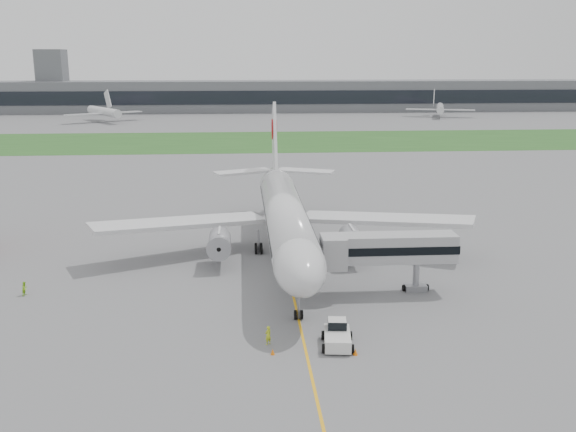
{
  "coord_description": "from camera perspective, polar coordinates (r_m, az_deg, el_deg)",
  "views": [
    {
      "loc": [
        -5.24,
        -72.23,
        24.47
      ],
      "look_at": [
        0.23,
        2.0,
        6.02
      ],
      "focal_mm": 40.0,
      "sensor_mm": 36.0,
      "label": 1
    }
  ],
  "objects": [
    {
      "name": "ground_crew_near",
      "position": [
        57.02,
        -1.78,
        -10.55
      ],
      "size": [
        0.75,
        0.71,
        1.71
      ],
      "primitive_type": "imported",
      "rotation": [
        0.0,
        0.0,
        3.81
      ],
      "color": "#C2D523",
      "rests_on": "ground"
    },
    {
      "name": "safety_cone_left",
      "position": [
        55.45,
        -1.37,
        -11.98
      ],
      "size": [
        0.37,
        0.37,
        0.51
      ],
      "primitive_type": "cone",
      "color": "orange",
      "rests_on": "ground"
    },
    {
      "name": "apron_markings",
      "position": [
        71.74,
        0.23,
        -6.03
      ],
      "size": [
        70.0,
        70.0,
        0.04
      ],
      "primitive_type": null,
      "color": "#FFB016",
      "rests_on": "ground"
    },
    {
      "name": "jet_bridge",
      "position": [
        67.98,
        8.49,
        -2.93
      ],
      "size": [
        14.44,
        4.12,
        6.68
      ],
      "rotation": [
        0.0,
        0.0,
        -0.0
      ],
      "color": "#A4A4A7",
      "rests_on": "ground"
    },
    {
      "name": "airliner",
      "position": [
        79.53,
        -0.32,
        0.24
      ],
      "size": [
        48.13,
        53.95,
        17.88
      ],
      "color": "silver",
      "rests_on": "ground"
    },
    {
      "name": "terminal_building",
      "position": [
        302.65,
        -3.27,
        10.59
      ],
      "size": [
        320.0,
        22.3,
        14.0
      ],
      "color": "slate",
      "rests_on": "ground"
    },
    {
      "name": "grass_strip",
      "position": [
        193.85,
        -2.65,
        6.66
      ],
      "size": [
        600.0,
        50.0,
        0.02
      ],
      "primitive_type": "cube",
      "color": "#285720",
      "rests_on": "ground"
    },
    {
      "name": "ground_crew_far",
      "position": [
        73.53,
        -22.34,
        -5.98
      ],
      "size": [
        0.75,
        0.86,
        1.51
      ],
      "primitive_type": "imported",
      "rotation": [
        0.0,
        0.0,
        1.31
      ],
      "color": "#96DD24",
      "rests_on": "ground"
    },
    {
      "name": "safety_cone_right",
      "position": [
        55.66,
        6.01,
        -11.92
      ],
      "size": [
        0.42,
        0.42,
        0.57
      ],
      "primitive_type": "cone",
      "color": "orange",
      "rests_on": "ground"
    },
    {
      "name": "distant_aircraft_left",
      "position": [
        262.39,
        -15.99,
        8.04
      ],
      "size": [
        40.03,
        39.0,
        11.59
      ],
      "primitive_type": null,
      "rotation": [
        0.0,
        0.0,
        0.58
      ],
      "color": "silver",
      "rests_on": "ground"
    },
    {
      "name": "pushback_tug",
      "position": [
        57.04,
        4.41,
        -10.48
      ],
      "size": [
        3.09,
        4.24,
        2.05
      ],
      "rotation": [
        0.0,
        0.0,
        -0.11
      ],
      "color": "silver",
      "rests_on": "ground"
    },
    {
      "name": "ground",
      "position": [
        76.44,
        -0.06,
        -4.75
      ],
      "size": [
        600.0,
        600.0,
        0.0
      ],
      "primitive_type": "plane",
      "color": "slate",
      "rests_on": "ground"
    },
    {
      "name": "distant_aircraft_right",
      "position": [
        280.59,
        13.33,
        8.55
      ],
      "size": [
        34.29,
        32.07,
        10.81
      ],
      "primitive_type": null,
      "rotation": [
        0.0,
        0.0,
        -0.29
      ],
      "color": "silver",
      "rests_on": "ground"
    },
    {
      "name": "control_tower",
      "position": [
        316.76,
        -19.96,
        8.67
      ],
      "size": [
        12.0,
        12.0,
        56.0
      ],
      "primitive_type": null,
      "color": "slate",
      "rests_on": "ground"
    }
  ]
}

